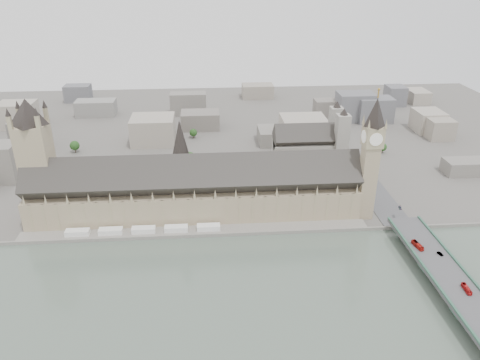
{
  "coord_description": "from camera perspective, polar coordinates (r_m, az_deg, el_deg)",
  "views": [
    {
      "loc": [
        10.71,
        -321.34,
        191.79
      ],
      "look_at": [
        36.43,
        16.79,
        32.53
      ],
      "focal_mm": 35.0,
      "sensor_mm": 36.0,
      "label": 1
    }
  ],
  "objects": [
    {
      "name": "ground",
      "position": [
        374.37,
        -5.4,
        -5.78
      ],
      "size": [
        900.0,
        900.0,
        0.0
      ],
      "primitive_type": "plane",
      "color": "#595651",
      "rests_on": "ground"
    },
    {
      "name": "embankment_wall",
      "position": [
        360.79,
        -5.43,
        -6.8
      ],
      "size": [
        600.0,
        1.5,
        3.0
      ],
      "primitive_type": "cube",
      "color": "gray",
      "rests_on": "ground"
    },
    {
      "name": "river_terrace",
      "position": [
        367.44,
        -5.42,
        -6.25
      ],
      "size": [
        270.0,
        15.0,
        2.0
      ],
      "primitive_type": "cube",
      "color": "gray",
      "rests_on": "ground"
    },
    {
      "name": "terrace_tents",
      "position": [
        369.65,
        -11.68,
        -5.96
      ],
      "size": [
        118.0,
        7.0,
        4.0
      ],
      "color": "white",
      "rests_on": "river_terrace"
    },
    {
      "name": "palace_of_westminster",
      "position": [
        380.8,
        -5.51,
        -1.33
      ],
      "size": [
        265.0,
        40.73,
        55.44
      ],
      "color": "gray",
      "rests_on": "ground"
    },
    {
      "name": "elizabeth_tower",
      "position": [
        377.55,
        15.69,
        3.44
      ],
      "size": [
        17.0,
        17.0,
        107.5
      ],
      "color": "gray",
      "rests_on": "ground"
    },
    {
      "name": "victoria_tower",
      "position": [
        396.12,
        -23.64,
        2.8
      ],
      "size": [
        30.0,
        30.0,
        100.0
      ],
      "color": "gray",
      "rests_on": "ground"
    },
    {
      "name": "central_tower",
      "position": [
        372.82,
        -7.26,
        3.91
      ],
      "size": [
        13.0,
        13.0,
        48.0
      ],
      "color": "#85725C",
      "rests_on": "ground"
    },
    {
      "name": "westminster_bridge",
      "position": [
        335.28,
        23.87,
        -11.17
      ],
      "size": [
        25.0,
        325.0,
        10.25
      ],
      "primitive_type": "cube",
      "color": "#474749",
      "rests_on": "ground"
    },
    {
      "name": "westminster_abbey",
      "position": [
        459.53,
        8.57,
        3.6
      ],
      "size": [
        68.0,
        36.0,
        64.0
      ],
      "color": "gray",
      "rests_on": "ground"
    },
    {
      "name": "city_skyline_inland",
      "position": [
        592.21,
        -5.25,
        8.09
      ],
      "size": [
        720.0,
        360.0,
        38.0
      ],
      "primitive_type": null,
      "color": "gray",
      "rests_on": "ground"
    },
    {
      "name": "park_trees",
      "position": [
        424.04,
        -6.71,
        -0.79
      ],
      "size": [
        110.0,
        30.0,
        15.0
      ],
      "primitive_type": null,
      "color": "#224217",
      "rests_on": "ground"
    },
    {
      "name": "red_bus_north",
      "position": [
        351.96,
        20.83,
        -7.43
      ],
      "size": [
        4.71,
        12.17,
        3.31
      ],
      "primitive_type": "imported",
      "rotation": [
        0.0,
        0.0,
        0.17
      ],
      "color": "red",
      "rests_on": "westminster_bridge"
    },
    {
      "name": "red_bus_south",
      "position": [
        321.61,
        25.89,
        -11.84
      ],
      "size": [
        3.06,
        10.55,
        2.9
      ],
      "primitive_type": "imported",
      "rotation": [
        0.0,
        0.0,
        -0.06
      ],
      "color": "red",
      "rests_on": "westminster_bridge"
    },
    {
      "name": "car_silver",
      "position": [
        349.85,
        23.21,
        -8.26
      ],
      "size": [
        3.14,
        5.04,
        1.57
      ],
      "primitive_type": "imported",
      "rotation": [
        0.0,
        0.0,
        0.34
      ],
      "color": "gray",
      "rests_on": "westminster_bridge"
    },
    {
      "name": "car_approach",
      "position": [
        399.76,
        18.94,
        -3.2
      ],
      "size": [
        3.53,
        6.07,
        1.65
      ],
      "primitive_type": "imported",
      "rotation": [
        0.0,
        0.0,
        -0.22
      ],
      "color": "gray",
      "rests_on": "westminster_bridge"
    }
  ]
}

